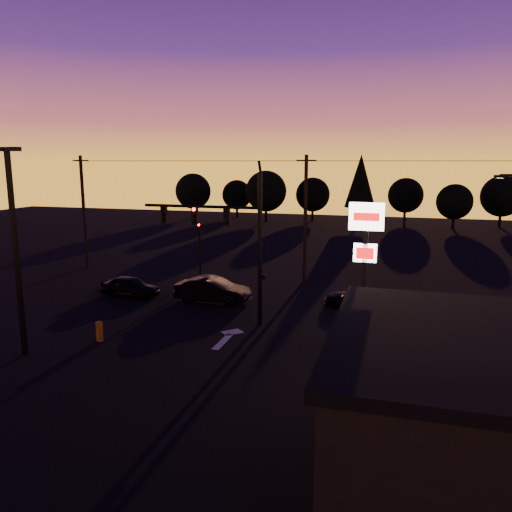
{
  "coord_description": "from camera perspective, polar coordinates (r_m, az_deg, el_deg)",
  "views": [
    {
      "loc": [
        8.39,
        -20.47,
        8.56
      ],
      "look_at": [
        1.0,
        5.0,
        3.5
      ],
      "focal_mm": 35.0,
      "sensor_mm": 36.0,
      "label": 1
    }
  ],
  "objects": [
    {
      "name": "tree_6",
      "position": [
        68.98,
        21.74,
        5.78
      ],
      "size": [
        4.54,
        4.54,
        5.71
      ],
      "color": "black",
      "rests_on": "ground"
    },
    {
      "name": "tree_0",
      "position": [
        76.88,
        -7.2,
        7.36
      ],
      "size": [
        5.36,
        5.36,
        6.74
      ],
      "color": "black",
      "rests_on": "ground"
    },
    {
      "name": "parking_lot_light",
      "position": [
        23.85,
        -25.85,
        1.78
      ],
      "size": [
        1.25,
        0.3,
        9.14
      ],
      "color": "black",
      "rests_on": "ground"
    },
    {
      "name": "tree_2",
      "position": [
        71.02,
        1.15,
        7.42
      ],
      "size": [
        5.77,
        5.78,
        7.26
      ],
      "color": "black",
      "rests_on": "ground"
    },
    {
      "name": "car_mid",
      "position": [
        30.82,
        -4.96,
        -3.88
      ],
      "size": [
        4.72,
        1.79,
        1.54
      ],
      "primitive_type": "imported",
      "rotation": [
        0.0,
        0.0,
        1.54
      ],
      "color": "black",
      "rests_on": "ground"
    },
    {
      "name": "tree_3",
      "position": [
        73.68,
        6.51,
        6.99
      ],
      "size": [
        4.95,
        4.95,
        6.22
      ],
      "color": "black",
      "rests_on": "ground"
    },
    {
      "name": "bollard",
      "position": [
        25.45,
        -17.46,
        -8.23
      ],
      "size": [
        0.32,
        0.32,
        0.96
      ],
      "primitive_type": "cylinder",
      "color": "#AE740B",
      "rests_on": "ground"
    },
    {
      "name": "lane_arrow",
      "position": [
        25.01,
        -3.27,
        -9.22
      ],
      "size": [
        1.2,
        3.1,
        0.01
      ],
      "color": "beige",
      "rests_on": "ground"
    },
    {
      "name": "suv_parked",
      "position": [
        21.04,
        22.81,
        -11.84
      ],
      "size": [
        3.39,
        5.84,
        1.53
      ],
      "primitive_type": "imported",
      "rotation": [
        0.0,
        0.0,
        0.16
      ],
      "color": "black",
      "rests_on": "ground"
    },
    {
      "name": "power_wires",
      "position": [
        35.06,
        5.78,
        10.76
      ],
      "size": [
        36.0,
        1.22,
        0.07
      ],
      "color": "black",
      "rests_on": "ground"
    },
    {
      "name": "pylon_sign",
      "position": [
        22.32,
        12.39,
        1.14
      ],
      "size": [
        1.5,
        0.28,
        6.8
      ],
      "color": "black",
      "rests_on": "ground"
    },
    {
      "name": "tree_4",
      "position": [
        69.73,
        11.86,
        8.41
      ],
      "size": [
        4.18,
        4.18,
        9.5
      ],
      "color": "black",
      "rests_on": "ground"
    },
    {
      "name": "traffic_signal_mast",
      "position": [
        26.15,
        -2.93,
        2.82
      ],
      "size": [
        6.79,
        0.52,
        8.58
      ],
      "color": "black",
      "rests_on": "ground"
    },
    {
      "name": "tree_5",
      "position": [
        74.63,
        16.73,
        6.65
      ],
      "size": [
        4.95,
        4.95,
        6.22
      ],
      "color": "black",
      "rests_on": "ground"
    },
    {
      "name": "car_left",
      "position": [
        33.02,
        -14.21,
        -3.38
      ],
      "size": [
        3.99,
        1.88,
        1.32
      ],
      "primitive_type": "imported",
      "rotation": [
        0.0,
        0.0,
        1.49
      ],
      "color": "black",
      "rests_on": "ground"
    },
    {
      "name": "utility_pole_1",
      "position": [
        35.29,
        5.66,
        4.29
      ],
      "size": [
        1.4,
        0.26,
        9.0
      ],
      "color": "black",
      "rests_on": "ground"
    },
    {
      "name": "tree_7",
      "position": [
        72.72,
        26.29,
        6.14
      ],
      "size": [
        5.36,
        5.36,
        6.74
      ],
      "color": "black",
      "rests_on": "ground"
    },
    {
      "name": "utility_pole_0",
      "position": [
        42.42,
        -19.08,
        4.84
      ],
      "size": [
        1.4,
        0.26,
        9.0
      ],
      "color": "black",
      "rests_on": "ground"
    },
    {
      "name": "ground",
      "position": [
        23.73,
        -5.79,
        -10.41
      ],
      "size": [
        120.0,
        120.0,
        0.0
      ],
      "primitive_type": "plane",
      "color": "black",
      "rests_on": "ground"
    },
    {
      "name": "car_right",
      "position": [
        29.97,
        11.83,
        -4.78
      ],
      "size": [
        4.62,
        2.75,
        1.26
      ],
      "primitive_type": "imported",
      "rotation": [
        0.0,
        0.0,
        -1.81
      ],
      "color": "black",
      "rests_on": "ground"
    },
    {
      "name": "secondary_signal",
      "position": [
        35.12,
        -6.47,
        1.39
      ],
      "size": [
        0.3,
        0.31,
        4.35
      ],
      "color": "black",
      "rests_on": "ground"
    },
    {
      "name": "tree_1",
      "position": [
        77.59,
        -2.2,
        7.0
      ],
      "size": [
        4.54,
        4.54,
        5.71
      ],
      "color": "black",
      "rests_on": "ground"
    }
  ]
}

